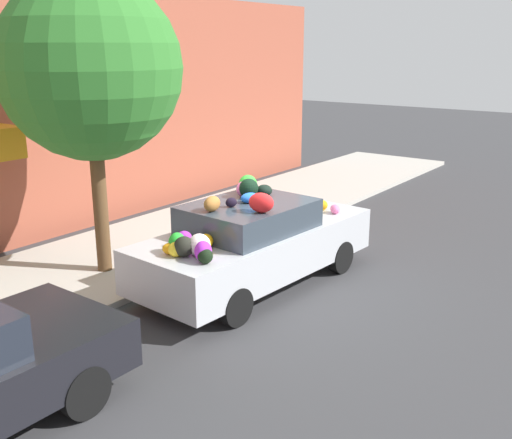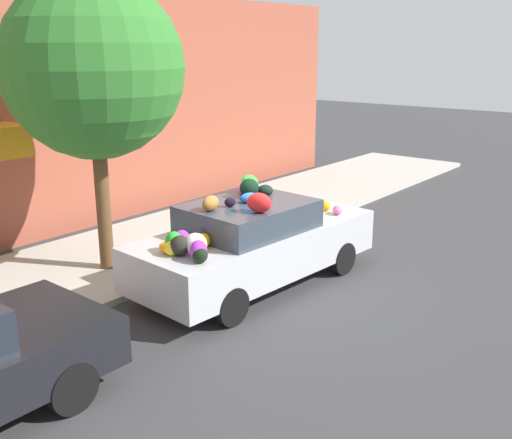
{
  "view_description": "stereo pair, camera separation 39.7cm",
  "coord_description": "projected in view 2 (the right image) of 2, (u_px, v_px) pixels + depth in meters",
  "views": [
    {
      "loc": [
        -7.41,
        -5.49,
        3.79
      ],
      "look_at": [
        0.0,
        -0.01,
        1.11
      ],
      "focal_mm": 42.0,
      "sensor_mm": 36.0,
      "label": 1
    },
    {
      "loc": [
        -7.17,
        -5.8,
        3.79
      ],
      "look_at": [
        0.0,
        -0.01,
        1.11
      ],
      "focal_mm": 42.0,
      "sensor_mm": 36.0,
      "label": 2
    }
  ],
  "objects": [
    {
      "name": "sidewalk_curb",
      "position": [
        147.0,
        247.0,
        11.53
      ],
      "size": [
        24.0,
        3.2,
        0.11
      ],
      "color": "#B2ADA3",
      "rests_on": "ground"
    },
    {
      "name": "art_car",
      "position": [
        253.0,
        241.0,
        9.65
      ],
      "size": [
        4.45,
        1.98,
        1.74
      ],
      "rotation": [
        0.0,
        0.0,
        -0.07
      ],
      "color": "#B7BABF",
      "rests_on": "ground"
    },
    {
      "name": "fire_hydrant",
      "position": [
        212.0,
        226.0,
        11.49
      ],
      "size": [
        0.2,
        0.2,
        0.7
      ],
      "color": "#B2B2B7",
      "rests_on": "sidewalk_curb"
    },
    {
      "name": "building_facade",
      "position": [
        62.0,
        115.0,
        12.08
      ],
      "size": [
        18.0,
        1.2,
        4.93
      ],
      "color": "#9E4C38",
      "rests_on": "ground"
    },
    {
      "name": "ground_plane",
      "position": [
        255.0,
        284.0,
        9.91
      ],
      "size": [
        60.0,
        60.0,
        0.0
      ],
      "primitive_type": "plane",
      "color": "#38383A"
    },
    {
      "name": "street_tree",
      "position": [
        93.0,
        69.0,
        9.42
      ],
      "size": [
        2.89,
        2.89,
        4.8
      ],
      "color": "brown",
      "rests_on": "sidewalk_curb"
    }
  ]
}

